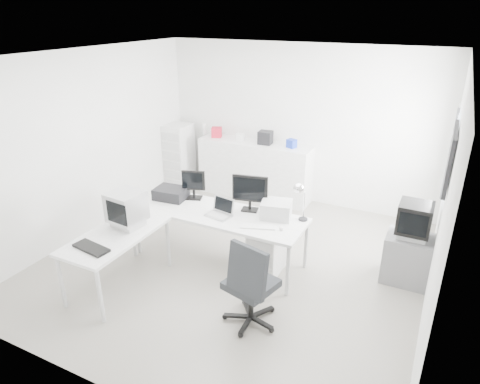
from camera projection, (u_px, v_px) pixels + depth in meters
The scene contains 30 objects.
floor at pixel (234, 262), 6.07m from camera, with size 5.00×5.00×0.01m, color #B3ACA1.
ceiling at pixel (232, 56), 4.96m from camera, with size 5.00×5.00×0.01m, color white.
back_wall at pixel (298, 125), 7.57m from camera, with size 5.00×0.02×2.80m, color white.
left_wall at pixel (88, 144), 6.54m from camera, with size 0.02×5.00×2.80m, color white.
right_wall at pixel (444, 206), 4.49m from camera, with size 0.02×5.00×2.80m, color white.
window at pixel (450, 155), 5.41m from camera, with size 0.02×1.20×1.10m, color white, non-canonical shape.
wall_picture at pixel (451, 158), 4.39m from camera, with size 0.04×0.90×0.60m, color black, non-canonical shape.
main_desk at pixel (219, 237), 5.97m from camera, with size 2.40×0.80×0.75m, color white, non-canonical shape.
side_desk at pixel (119, 260), 5.42m from camera, with size 0.70×1.40×0.75m, color white, non-canonical shape.
drawer_pedestal at pixel (267, 251), 5.76m from camera, with size 0.40×0.50×0.60m, color white.
inkjet_printer at pixel (171, 193), 6.22m from camera, with size 0.45×0.35×0.16m, color black.
lcd_monitor_small at pixel (194, 185), 6.17m from camera, with size 0.34×0.19×0.42m, color black, non-canonical shape.
lcd_monitor_large at pixel (250, 193), 5.79m from camera, with size 0.49×0.19×0.51m, color black, non-canonical shape.
laptop at pixel (218, 209), 5.68m from camera, with size 0.33×0.34×0.22m, color #B7B7BA, non-canonical shape.
white_keyboard at pixel (258, 226), 5.43m from camera, with size 0.44×0.14×0.02m, color white.
white_mouse at pixel (281, 228), 5.34m from camera, with size 0.06×0.06×0.06m, color white.
laser_printer at pixel (276, 209), 5.65m from camera, with size 0.39×0.33×0.22m, color #B6B6B6.
desk_lamp at pixel (304, 204), 5.53m from camera, with size 0.15×0.15×0.46m, color silver, non-canonical shape.
crt_monitor at pixel (127, 211), 5.39m from camera, with size 0.37×0.37×0.42m, color #B7B7BA, non-canonical shape.
black_keyboard at pixel (91, 248), 4.93m from camera, with size 0.46×0.19×0.03m, color black.
office_chair at pixel (251, 280), 4.71m from camera, with size 0.64×0.64×1.11m, color #282B2E, non-canonical shape.
tv_cabinet at pixel (407, 259), 5.55m from camera, with size 0.59×0.48×0.64m, color slate.
crt_tv at pixel (414, 221), 5.33m from camera, with size 0.50×0.48×0.45m, color black, non-canonical shape.
sideboard at pixel (255, 170), 7.99m from camera, with size 2.12×0.53×1.06m, color white.
clutter_box_a at pixel (217, 132), 8.07m from camera, with size 0.19×0.16×0.19m, color red.
clutter_box_b at pixel (240, 137), 7.88m from camera, with size 0.13×0.11×0.13m, color white.
clutter_box_c at pixel (265, 138), 7.65m from camera, with size 0.23×0.21×0.23m, color black.
clutter_box_d at pixel (292, 143), 7.46m from camera, with size 0.15×0.13×0.15m, color #1934B5.
clutter_bottle at pixel (204, 129), 8.22m from camera, with size 0.07×0.07×0.22m, color white.
filing_cabinet at pixel (179, 156), 8.46m from camera, with size 0.44×0.52×1.25m, color white.
Camera 1 is at (2.39, -4.60, 3.31)m, focal length 32.00 mm.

